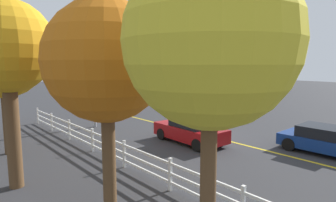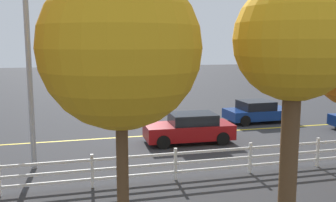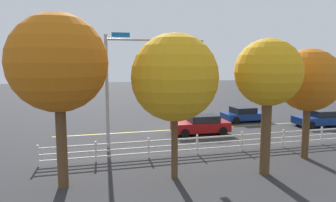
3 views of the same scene
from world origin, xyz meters
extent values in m
plane|color=#2D2D30|center=(0.00, 0.00, 0.00)|extent=(120.00, 120.00, 0.00)
cube|color=gold|center=(-4.00, 0.00, 0.00)|extent=(28.00, 0.16, 0.01)
cylinder|color=gray|center=(6.27, 3.96, 3.51)|extent=(0.20, 0.20, 7.01)
cube|color=gold|center=(3.44, 3.96, 6.11)|extent=(0.32, 0.28, 1.00)
sphere|color=red|center=(3.44, 3.81, 6.43)|extent=(0.17, 0.17, 0.17)
sphere|color=orange|center=(3.44, 3.81, 6.11)|extent=(0.17, 0.17, 0.17)
sphere|color=#148C19|center=(3.44, 3.81, 5.79)|extent=(0.17, 0.17, 0.17)
cube|color=gold|center=(1.89, 3.96, 6.11)|extent=(0.32, 0.28, 1.00)
sphere|color=red|center=(1.89, 3.81, 6.43)|extent=(0.17, 0.17, 0.17)
sphere|color=orange|center=(1.89, 3.81, 6.11)|extent=(0.17, 0.17, 0.17)
sphere|color=#148C19|center=(1.89, 3.81, 5.79)|extent=(0.17, 0.17, 0.17)
cube|color=maroon|center=(-0.68, 1.80, 0.57)|extent=(4.29, 1.97, 0.70)
cube|color=black|center=(-0.89, 1.80, 1.18)|extent=(2.22, 1.72, 0.50)
cylinder|color=black|center=(0.78, 2.60, 0.32)|extent=(0.65, 0.24, 0.64)
cylinder|color=black|center=(0.72, 0.89, 0.32)|extent=(0.65, 0.24, 0.64)
cylinder|color=black|center=(-2.09, 2.70, 0.32)|extent=(0.65, 0.24, 0.64)
cylinder|color=black|center=(-2.15, 0.99, 0.32)|extent=(0.65, 0.24, 0.64)
cube|color=navy|center=(-6.34, -1.77, 0.51)|extent=(4.08, 2.00, 0.58)
cube|color=black|center=(-6.14, -1.77, 1.05)|extent=(1.96, 1.77, 0.52)
cylinder|color=black|center=(-7.69, -2.70, 0.32)|extent=(0.64, 0.23, 0.64)
cylinder|color=black|center=(-7.73, -0.90, 0.32)|extent=(0.64, 0.23, 0.64)
cylinder|color=black|center=(-4.95, -2.65, 0.32)|extent=(0.64, 0.23, 0.64)
cylinder|color=black|center=(-4.98, -0.84, 0.32)|extent=(0.64, 0.23, 0.64)
cube|color=white|center=(-4.44, 6.57, 0.57)|extent=(0.10, 0.10, 1.15)
cube|color=white|center=(-1.56, 6.57, 0.57)|extent=(0.10, 0.10, 1.15)
cube|color=white|center=(1.33, 6.57, 0.57)|extent=(0.10, 0.10, 1.15)
cube|color=white|center=(4.22, 6.57, 0.57)|extent=(0.10, 0.10, 1.15)
cube|color=white|center=(-3.00, 6.57, 0.95)|extent=(26.00, 0.06, 0.09)
cube|color=white|center=(-3.00, 6.57, 0.60)|extent=(26.00, 0.06, 0.09)
cube|color=white|center=(-3.00, 6.57, 0.28)|extent=(26.00, 0.06, 0.09)
cylinder|color=brown|center=(3.65, 9.82, 1.60)|extent=(0.30, 0.30, 3.20)
sphere|color=gold|center=(3.65, 9.82, 4.68)|extent=(3.96, 3.96, 3.96)
cylinder|color=brown|center=(-0.67, 10.46, 1.86)|extent=(0.47, 0.47, 3.72)
sphere|color=gold|center=(-0.67, 10.46, 4.89)|extent=(3.12, 3.12, 3.12)
camera|label=1|loc=(-11.32, 12.67, 4.31)|focal=30.23mm
camera|label=2|loc=(4.89, 19.06, 4.81)|focal=40.89mm
camera|label=3|loc=(7.49, 23.11, 5.37)|focal=33.01mm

